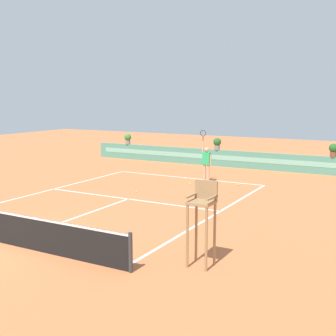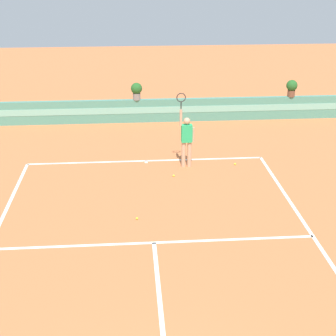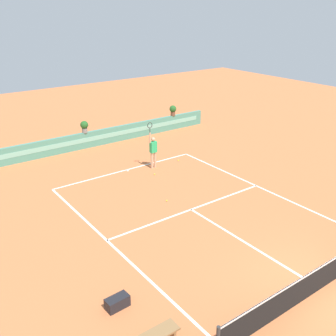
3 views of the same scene
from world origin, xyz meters
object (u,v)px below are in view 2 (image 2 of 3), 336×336
object	(u,v)px
tennis_ball_mid_court	(137,218)
potted_plant_centre	(137,90)
tennis_ball_by_sideline	(174,176)
tennis_ball_near_baseline	(235,164)
tennis_player	(186,138)
potted_plant_far_right	(292,87)

from	to	relation	value
tennis_ball_mid_court	potted_plant_centre	distance (m)	8.85
potted_plant_centre	tennis_ball_by_sideline	bearing A→B (deg)	-79.83
tennis_ball_by_sideline	potted_plant_centre	bearing A→B (deg)	100.17
tennis_ball_by_sideline	potted_plant_centre	distance (m)	6.19
tennis_ball_by_sideline	tennis_ball_near_baseline	bearing A→B (deg)	20.73
tennis_player	tennis_ball_near_baseline	size ratio (longest dim) A/B	38.01
tennis_player	potted_plant_far_right	size ratio (longest dim) A/B	3.57
tennis_ball_by_sideline	potted_plant_centre	xyz separation A→B (m)	(-1.06, 5.94, 1.38)
tennis_player	tennis_ball_near_baseline	bearing A→B (deg)	0.10
tennis_ball_near_baseline	tennis_ball_by_sideline	xyz separation A→B (m)	(-2.20, -0.83, 0.00)
tennis_ball_mid_court	potted_plant_centre	size ratio (longest dim) A/B	0.09
tennis_ball_mid_court	potted_plant_far_right	bearing A→B (deg)	51.71
tennis_ball_mid_court	tennis_ball_by_sideline	world-z (taller)	same
tennis_player	potted_plant_centre	world-z (taller)	tennis_player
tennis_player	tennis_ball_by_sideline	bearing A→B (deg)	-120.89
tennis_ball_by_sideline	potted_plant_far_right	world-z (taller)	potted_plant_far_right
tennis_ball_near_baseline	tennis_ball_by_sideline	world-z (taller)	same
tennis_ball_near_baseline	potted_plant_far_right	distance (m)	6.31
tennis_player	tennis_ball_by_sideline	world-z (taller)	tennis_player
potted_plant_far_right	tennis_player	bearing A→B (deg)	-135.21
tennis_player	tennis_ball_by_sideline	xyz separation A→B (m)	(-0.50, -0.83, -1.02)
tennis_ball_near_baseline	potted_plant_far_right	size ratio (longest dim) A/B	0.09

